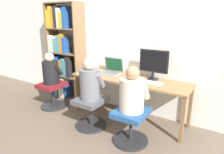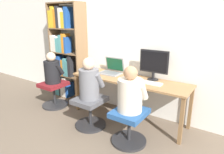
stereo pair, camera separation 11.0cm
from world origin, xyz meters
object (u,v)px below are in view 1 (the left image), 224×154
(keyboard, at_px, (148,82))
(person_at_monitor, at_px, (132,92))
(bookshelf, at_px, (63,53))
(office_chair_side, at_px, (53,93))
(laptop, at_px, (111,70))
(person_at_laptop, at_px, (90,82))
(office_chair_left, at_px, (131,124))
(office_chair_right, at_px, (91,110))
(desktop_monitor, at_px, (154,63))
(person_near_shelf, at_px, (51,70))

(keyboard, relative_size, person_at_monitor, 0.70)
(keyboard, relative_size, bookshelf, 0.22)
(office_chair_side, bearing_deg, person_at_monitor, -6.90)
(laptop, xyz_separation_m, keyboard, (0.78, -0.15, -0.04))
(keyboard, distance_m, person_at_laptop, 0.89)
(office_chair_left, relative_size, office_chair_right, 1.00)
(laptop, bearing_deg, office_chair_right, -85.98)
(keyboard, distance_m, office_chair_left, 0.71)
(desktop_monitor, bearing_deg, person_at_monitor, -89.79)
(office_chair_right, height_order, bookshelf, bookshelf)
(person_at_monitor, distance_m, bookshelf, 2.09)
(desktop_monitor, bearing_deg, office_chair_left, -89.79)
(desktop_monitor, relative_size, keyboard, 1.12)
(laptop, xyz_separation_m, person_near_shelf, (-1.03, -0.48, -0.04))
(desktop_monitor, height_order, person_near_shelf, desktop_monitor)
(office_chair_left, distance_m, office_chair_side, 1.82)
(laptop, bearing_deg, desktop_monitor, 3.49)
(keyboard, bearing_deg, office_chair_left, -90.69)
(office_chair_left, height_order, bookshelf, bookshelf)
(desktop_monitor, height_order, office_chair_side, desktop_monitor)
(office_chair_right, height_order, office_chair_side, same)
(office_chair_left, relative_size, office_chair_side, 1.00)
(office_chair_left, xyz_separation_m, person_at_monitor, (0.00, 0.00, 0.46))
(office_chair_right, distance_m, person_near_shelf, 1.18)
(person_near_shelf, bearing_deg, office_chair_side, -90.00)
(keyboard, bearing_deg, person_near_shelf, -169.87)
(desktop_monitor, bearing_deg, person_at_laptop, -135.46)
(keyboard, relative_size, office_chair_left, 0.87)
(person_at_laptop, relative_size, office_chair_side, 1.29)
(desktop_monitor, relative_size, office_chair_left, 0.97)
(office_chair_left, bearing_deg, keyboard, 89.31)
(person_at_monitor, height_order, person_near_shelf, person_at_monitor)
(keyboard, height_order, person_near_shelf, person_near_shelf)
(laptop, relative_size, bookshelf, 0.19)
(office_chair_left, distance_m, person_at_laptop, 0.87)
(desktop_monitor, xyz_separation_m, office_chair_side, (-1.80, -0.53, -0.70))
(office_chair_side, distance_m, person_near_shelf, 0.45)
(person_at_monitor, height_order, office_chair_side, person_at_monitor)
(bookshelf, bearing_deg, keyboard, -4.46)
(desktop_monitor, xyz_separation_m, person_at_monitor, (0.00, -0.75, -0.24))
(bookshelf, bearing_deg, laptop, 0.01)
(laptop, distance_m, office_chair_side, 1.24)
(office_chair_right, bearing_deg, bookshelf, 151.42)
(desktop_monitor, xyz_separation_m, laptop, (-0.77, -0.05, -0.21))
(desktop_monitor, distance_m, office_chair_right, 1.24)
(bookshelf, distance_m, office_chair_side, 0.86)
(person_at_monitor, height_order, bookshelf, bookshelf)
(desktop_monitor, height_order, person_at_monitor, desktop_monitor)
(office_chair_side, bearing_deg, keyboard, 10.27)
(office_chair_side, height_order, person_near_shelf, person_near_shelf)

